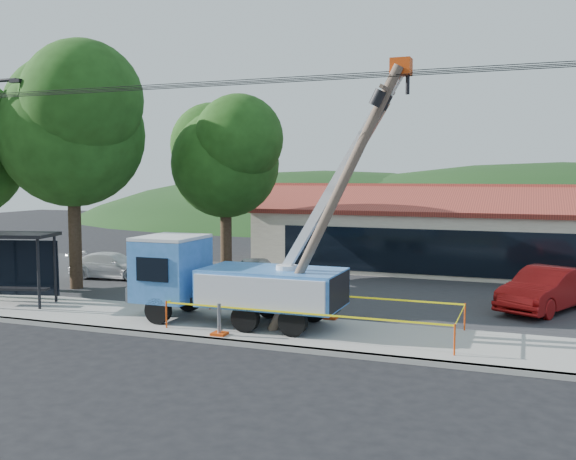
# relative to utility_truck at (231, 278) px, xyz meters

# --- Properties ---
(ground) EXTENTS (120.00, 120.00, 0.00)m
(ground) POSITION_rel_utility_truck_xyz_m (2.55, -4.24, -1.69)
(ground) COLOR black
(ground) RESTS_ON ground
(curb) EXTENTS (60.00, 0.25, 0.15)m
(curb) POSITION_rel_utility_truck_xyz_m (2.55, -2.14, -1.62)
(curb) COLOR #A09F96
(curb) RESTS_ON ground
(sidewalk) EXTENTS (60.00, 4.00, 0.15)m
(sidewalk) POSITION_rel_utility_truck_xyz_m (2.55, -0.24, -1.62)
(sidewalk) COLOR #A09F96
(sidewalk) RESTS_ON ground
(parking_lot) EXTENTS (60.00, 12.00, 0.10)m
(parking_lot) POSITION_rel_utility_truck_xyz_m (2.55, 7.76, -1.64)
(parking_lot) COLOR #28282B
(parking_lot) RESTS_ON ground
(strip_mall) EXTENTS (22.50, 8.53, 4.67)m
(strip_mall) POSITION_rel_utility_truck_xyz_m (6.55, 15.74, 0.19)
(strip_mall) COLOR beige
(strip_mall) RESTS_ON ground
(tree_west_near) EXTENTS (7.56, 6.72, 10.80)m
(tree_west_near) POSITION_rel_utility_truck_xyz_m (-9.45, 3.76, 5.83)
(tree_west_near) COLOR #332316
(tree_west_near) RESTS_ON ground
(tree_lot) EXTENTS (6.30, 5.60, 8.94)m
(tree_lot) POSITION_rel_utility_truck_xyz_m (-4.45, 8.76, 4.52)
(tree_lot) COLOR #332316
(tree_lot) RESTS_ON ground
(hill_west) EXTENTS (78.40, 56.00, 28.00)m
(hill_west) POSITION_rel_utility_truck_xyz_m (-12.45, 50.76, -1.69)
(hill_west) COLOR black
(hill_west) RESTS_ON ground
(hill_center) EXTENTS (89.60, 64.00, 32.00)m
(hill_center) POSITION_rel_utility_truck_xyz_m (12.55, 50.76, -1.69)
(hill_center) COLOR black
(hill_center) RESTS_ON ground
(utility_truck) EXTENTS (9.48, 3.88, 8.46)m
(utility_truck) POSITION_rel_utility_truck_xyz_m (0.00, 0.00, 0.00)
(utility_truck) COLOR black
(utility_truck) RESTS_ON ground
(leaning_pole) EXTENTS (4.29, 1.70, 8.34)m
(leaning_pole) POSITION_rel_utility_truck_xyz_m (3.92, -0.52, 3.00)
(leaning_pole) COLOR brown
(leaning_pole) RESTS_ON ground
(bus_shelter) EXTENTS (3.21, 2.42, 2.77)m
(bus_shelter) POSITION_rel_utility_truck_xyz_m (-9.06, -0.04, 0.50)
(bus_shelter) COLOR black
(bus_shelter) RESTS_ON ground
(caution_tape) EXTENTS (9.29, 3.12, 0.90)m
(caution_tape) POSITION_rel_utility_truck_xyz_m (2.95, 0.08, -0.87)
(caution_tape) COLOR #D23E0B
(caution_tape) RESTS_ON ground
(car_silver) EXTENTS (3.75, 4.65, 1.49)m
(car_silver) POSITION_rel_utility_truck_xyz_m (-1.46, 5.69, -1.69)
(car_silver) COLOR #A5A9AC
(car_silver) RESTS_ON ground
(car_red) EXTENTS (3.72, 5.16, 1.62)m
(car_red) POSITION_rel_utility_truck_xyz_m (10.12, 6.03, -1.69)
(car_red) COLOR maroon
(car_red) RESTS_ON ground
(car_white) EXTENTS (4.48, 2.19, 1.25)m
(car_white) POSITION_rel_utility_truck_xyz_m (-9.58, 6.64, -1.69)
(car_white) COLOR white
(car_white) RESTS_ON ground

